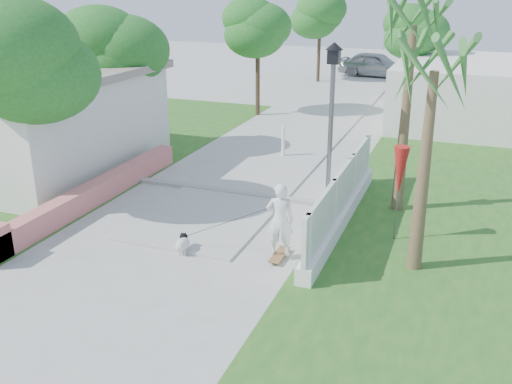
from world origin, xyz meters
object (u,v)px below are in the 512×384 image
at_px(bollard, 283,141).
at_px(skateboarder, 248,222).
at_px(patio_umbrella, 400,172).
at_px(parked_car, 376,65).
at_px(dog, 183,243).
at_px(street_lamp, 331,124).

height_order(bollard, skateboarder, skateboarder).
bearing_deg(patio_umbrella, parked_car, 100.65).
bearing_deg(dog, street_lamp, 33.95).
xyz_separation_m(bollard, patio_umbrella, (4.60, -5.50, 1.10)).
relative_size(street_lamp, bollard, 4.07).
relative_size(skateboarder, parked_car, 0.53).
xyz_separation_m(street_lamp, dog, (-2.49, -3.43, -2.19)).
bearing_deg(skateboarder, dog, 3.19).
xyz_separation_m(bollard, skateboarder, (1.64, -7.51, 0.23)).
distance_m(patio_umbrella, parked_car, 24.88).
relative_size(bollard, patio_umbrella, 0.47).
bearing_deg(patio_umbrella, dog, -151.04).
bearing_deg(parked_car, bollard, -173.17).
bearing_deg(dog, parked_car, 70.38).
distance_m(skateboarder, dog, 1.61).
xyz_separation_m(street_lamp, bollard, (-2.70, 4.50, -1.84)).
relative_size(street_lamp, parked_car, 0.96).
distance_m(street_lamp, patio_umbrella, 2.27).
xyz_separation_m(patio_umbrella, parked_car, (-4.60, 24.44, -0.90)).
height_order(bollard, patio_umbrella, patio_umbrella).
relative_size(patio_umbrella, dog, 3.85).
bearing_deg(dog, patio_umbrella, 8.91).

